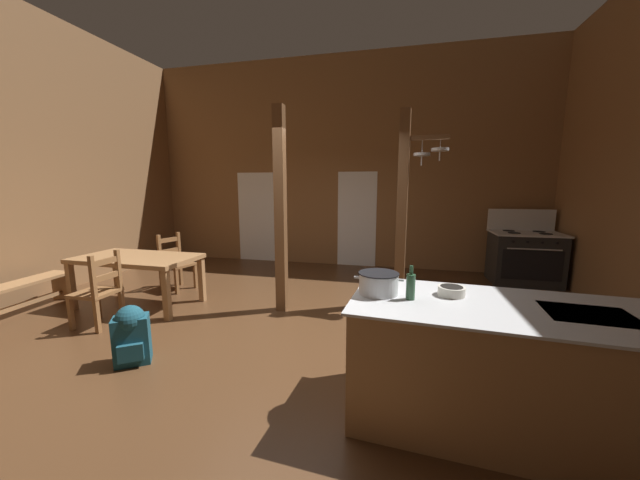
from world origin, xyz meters
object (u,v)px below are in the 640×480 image
Objects in this scene: stove_range at (524,257)px; kitchen_island at (502,368)px; ladderback_chair_near_window at (176,263)px; ladderback_chair_by_post at (99,291)px; dining_table at (137,262)px; mixing_bowl_on_counter at (451,291)px; stockpot_on_counter at (378,283)px; bench_along_left_wall at (10,295)px; bottle_tall_on_counter at (411,286)px; backpack at (131,333)px.

kitchen_island is at bearing -109.40° from stove_range.
kitchen_island is at bearing -27.87° from ladderback_chair_near_window.
kitchen_island is 4.45m from ladderback_chair_by_post.
kitchen_island is 4.37m from stove_range.
mixing_bowl_on_counter is at bearing -18.52° from dining_table.
kitchen_island is 2.34× the size of ladderback_chair_near_window.
kitchen_island is 5.03m from ladderback_chair_near_window.
stove_range reaches higher than ladderback_chair_near_window.
stove_range is 3.49× the size of stockpot_on_counter.
stockpot_on_counter is (4.91, -0.68, 0.70)m from bench_along_left_wall.
bench_along_left_wall is (-1.44, -0.04, -0.14)m from ladderback_chair_by_post.
mixing_bowl_on_counter is (-1.81, -3.97, 0.48)m from stove_range.
bottle_tall_on_counter is at bearing -18.18° from stockpot_on_counter.
ladderback_chair_near_window is 2.51m from backpack.
dining_table is 1.60m from bench_along_left_wall.
dining_table is at bearing 96.37° from ladderback_chair_by_post.
stove_range is 2.21× the size of backpack.
bottle_tall_on_counter reaches higher than backpack.
stove_range is 6.61× the size of mixing_bowl_on_counter.
mixing_bowl_on_counter is at bearing -8.94° from ladderback_chair_by_post.
dining_table is 0.85m from ladderback_chair_near_window.
dining_table is at bearing 157.70° from stockpot_on_counter.
stockpot_on_counter is at bearing 175.86° from kitchen_island.
backpack is at bearing -13.94° from bench_along_left_wall.
ladderback_chair_by_post is 1.59× the size of backpack.
stove_range is at bearing 65.55° from mixing_bowl_on_counter.
dining_table is 1.85m from backpack.
bottle_tall_on_counter reaches higher than bench_along_left_wall.
kitchen_island is 0.87m from bottle_tall_on_counter.
kitchen_island is 5.86m from bench_along_left_wall.
ladderback_chair_by_post reaches higher than backpack.
dining_table is at bearing -90.92° from ladderback_chair_near_window.
stove_range is 8.02m from bench_along_left_wall.
dining_table is at bearing 157.95° from bottle_tall_on_counter.
backpack is (1.15, -2.23, -0.14)m from ladderback_chair_near_window.
dining_table is 1.80× the size of ladderback_chair_near_window.
ladderback_chair_by_post is at bearing 148.43° from backpack.
ladderback_chair_near_window is 1.59× the size of backpack.
mixing_bowl_on_counter reaches higher than ladderback_chair_by_post.
bottle_tall_on_counter reaches higher than stockpot_on_counter.
backpack is at bearing 178.68° from stockpot_on_counter.
backpack is 2.50m from stockpot_on_counter.
ladderback_chair_near_window is 4.50m from bottle_tall_on_counter.
stove_range is 6.46m from dining_table.
kitchen_island is 1.38× the size of bench_along_left_wall.
kitchen_island is at bearing 1.12° from bottle_tall_on_counter.
bottle_tall_on_counter is at bearing -117.08° from stove_range.
stove_range is (1.45, 4.12, 0.02)m from kitchen_island.
stove_range is 1.39× the size of ladderback_chair_by_post.
stockpot_on_counter is at bearing -171.14° from mixing_bowl_on_counter.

